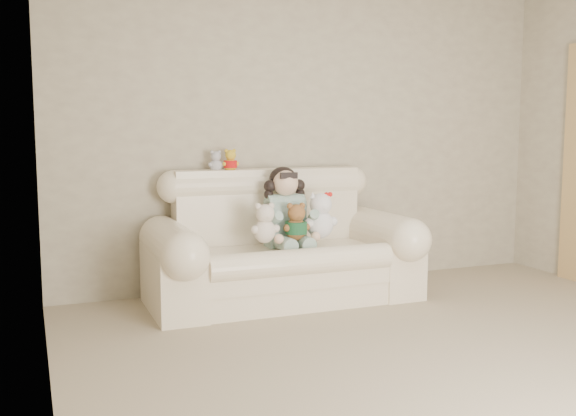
{
  "coord_description": "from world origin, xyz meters",
  "views": [
    {
      "loc": [
        -2.31,
        -2.7,
        1.34
      ],
      "look_at": [
        -0.47,
        1.9,
        0.75
      ],
      "focal_mm": 40.66,
      "sensor_mm": 36.0,
      "label": 1
    }
  ],
  "objects": [
    {
      "name": "sofa",
      "position": [
        -0.47,
        2.0,
        0.52
      ],
      "size": [
        2.1,
        0.95,
        1.03
      ],
      "primitive_type": null,
      "color": "beige",
      "rests_on": "floor"
    },
    {
      "name": "white_cat",
      "position": [
        -0.2,
        1.9,
        0.72
      ],
      "size": [
        0.31,
        0.26,
        0.43
      ],
      "primitive_type": null,
      "rotation": [
        0.0,
        0.0,
        -0.2
      ],
      "color": "white",
      "rests_on": "sofa"
    },
    {
      "name": "yellow_mini_bear",
      "position": [
        -0.79,
        2.34,
        1.12
      ],
      "size": [
        0.16,
        0.14,
        0.22
      ],
      "primitive_type": null,
      "rotation": [
        0.0,
        0.0,
        0.26
      ],
      "color": "gold",
      "rests_on": "sofa"
    },
    {
      "name": "brown_teddy",
      "position": [
        -0.41,
        1.88,
        0.67
      ],
      "size": [
        0.25,
        0.21,
        0.34
      ],
      "primitive_type": null,
      "rotation": [
        0.0,
        0.0,
        0.22
      ],
      "color": "brown",
      "rests_on": "sofa"
    },
    {
      "name": "floor",
      "position": [
        0.0,
        0.0,
        0.0
      ],
      "size": [
        5.0,
        5.0,
        0.0
      ],
      "primitive_type": "plane",
      "color": "gray",
      "rests_on": "ground"
    },
    {
      "name": "seated_child",
      "position": [
        -0.43,
        2.08,
        0.74
      ],
      "size": [
        0.39,
        0.48,
        0.65
      ],
      "primitive_type": null,
      "rotation": [
        0.0,
        0.0,
        -0.01
      ],
      "color": "#33735D",
      "rests_on": "sofa"
    },
    {
      "name": "wall_back",
      "position": [
        0.0,
        2.5,
        1.3
      ],
      "size": [
        4.5,
        0.0,
        4.5
      ],
      "primitive_type": "plane",
      "rotation": [
        1.57,
        0.0,
        0.0
      ],
      "color": "#C0B799",
      "rests_on": "ground"
    },
    {
      "name": "grey_mini_plush",
      "position": [
        -0.91,
        2.37,
        1.11
      ],
      "size": [
        0.16,
        0.14,
        0.2
      ],
      "primitive_type": null,
      "rotation": [
        0.0,
        0.0,
        -0.35
      ],
      "color": "silver",
      "rests_on": "sofa"
    },
    {
      "name": "cream_teddy",
      "position": [
        -0.67,
        1.86,
        0.68
      ],
      "size": [
        0.28,
        0.25,
        0.36
      ],
      "primitive_type": null,
      "rotation": [
        0.0,
        0.0,
        0.37
      ],
      "color": "white",
      "rests_on": "sofa"
    },
    {
      "name": "wall_left",
      "position": [
        -2.25,
        0.0,
        1.3
      ],
      "size": [
        0.0,
        5.0,
        5.0
      ],
      "primitive_type": "plane",
      "rotation": [
        1.57,
        0.0,
        1.57
      ],
      "color": "#C0B799",
      "rests_on": "ground"
    }
  ]
}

